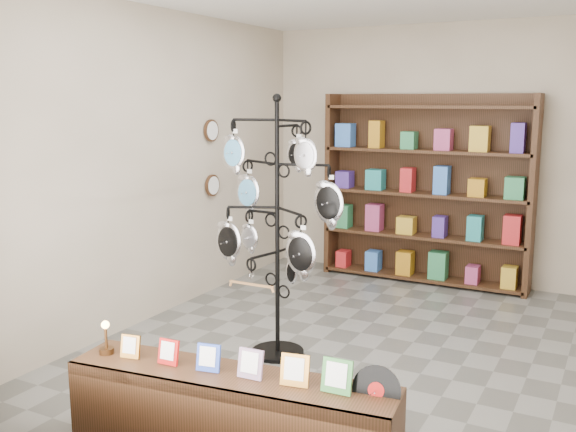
# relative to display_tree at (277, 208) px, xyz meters

# --- Properties ---
(ground) EXTENTS (5.00, 5.00, 0.00)m
(ground) POSITION_rel_display_tree_xyz_m (0.44, 0.48, -1.26)
(ground) COLOR slate
(ground) RESTS_ON ground
(room_envelope) EXTENTS (5.00, 5.00, 5.00)m
(room_envelope) POSITION_rel_display_tree_xyz_m (0.44, 0.48, 0.59)
(room_envelope) COLOR beige
(room_envelope) RESTS_ON ground
(display_tree) EXTENTS (1.12, 0.98, 2.18)m
(display_tree) POSITION_rel_display_tree_xyz_m (0.00, 0.00, 0.00)
(display_tree) COLOR black
(display_tree) RESTS_ON ground
(front_shelf) EXTENTS (2.09, 0.66, 0.73)m
(front_shelf) POSITION_rel_display_tree_xyz_m (0.49, -1.49, -1.00)
(front_shelf) COLOR black
(front_shelf) RESTS_ON ground
(back_shelving) EXTENTS (2.42, 0.36, 2.20)m
(back_shelving) POSITION_rel_display_tree_xyz_m (0.44, 2.78, -0.23)
(back_shelving) COLOR black
(back_shelving) RESTS_ON ground
(wall_clocks) EXTENTS (0.03, 0.24, 0.84)m
(wall_clocks) POSITION_rel_display_tree_xyz_m (-1.53, 1.28, 0.24)
(wall_clocks) COLOR black
(wall_clocks) RESTS_ON ground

